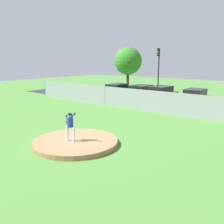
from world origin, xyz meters
The scene contains 12 objects.
ground_plane centered at (0.00, 6.00, 0.00)m, with size 80.00×80.00×0.00m, color #4C8438.
asphalt_strip centered at (0.00, 14.50, 0.00)m, with size 44.00×7.00×0.01m, color #2B2B2D.
pitchers_mound centered at (0.00, 0.00, 0.13)m, with size 4.54×4.54×0.25m, color #99704C.
pitcher_youth centered at (-0.07, -0.28, 1.18)m, with size 0.81×0.32×1.60m.
baseball centered at (0.83, -0.51, 0.29)m, with size 0.07×0.07×0.07m, color white.
chainlink_fence centered at (0.00, 10.00, 0.93)m, with size 31.98×0.07×1.95m.
parked_car_silver centered at (-8.05, 14.11, 0.79)m, with size 2.01×4.09×1.67m.
parked_car_red centered at (-2.61, 14.45, 0.83)m, with size 2.07×4.49×1.74m.
parked_car_teal centered at (-5.32, 14.98, 0.79)m, with size 2.12×4.73×1.62m.
parked_car_champagne centered at (0.97, 14.61, 0.81)m, with size 1.93×4.13×1.71m.
traffic_light_near centered at (-5.01, 18.23, 3.85)m, with size 0.28×0.46×5.72m.
tree_tall_centre centered at (-13.08, 23.43, 4.16)m, with size 4.24×4.24×6.30m.
Camera 1 is at (9.49, -8.72, 4.53)m, focal length 39.98 mm.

